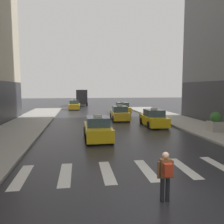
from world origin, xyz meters
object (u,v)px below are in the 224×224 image
object	(u,v)px
taxi_lead	(98,129)
taxi_fourth	(122,108)
box_truck	(82,97)
planter_mid_block	(216,122)
taxi_second	(154,119)
pedestrian_with_backpack	(166,173)
taxi_third	(120,114)
taxi_fifth	(75,105)

from	to	relation	value
taxi_lead	taxi_fourth	size ratio (longest dim) A/B	1.00
box_truck	taxi_lead	bearing A→B (deg)	-89.00
box_truck	planter_mid_block	bearing A→B (deg)	-71.80
taxi_lead	taxi_fourth	world-z (taller)	same
taxi_lead	planter_mid_block	xyz separation A→B (m)	(9.83, 0.77, 0.15)
taxi_lead	box_truck	bearing A→B (deg)	91.00
taxi_second	pedestrian_with_backpack	xyz separation A→B (m)	(-4.50, -14.48, 0.25)
taxi_fourth	box_truck	bearing A→B (deg)	109.21
taxi_lead	pedestrian_with_backpack	distance (m)	9.76
taxi_second	planter_mid_block	distance (m)	5.66
taxi_lead	planter_mid_block	world-z (taller)	taxi_lead
taxi_lead	taxi_third	size ratio (longest dim) A/B	0.99
taxi_third	box_truck	bearing A→B (deg)	99.83
taxi_fifth	taxi_third	bearing A→B (deg)	-69.18
taxi_lead	box_truck	distance (m)	32.40
taxi_second	taxi_fourth	size ratio (longest dim) A/B	1.01
taxi_third	taxi_fifth	xyz separation A→B (m)	(-5.40, 14.20, 0.00)
taxi_fourth	pedestrian_with_backpack	bearing A→B (deg)	-97.89
planter_mid_block	pedestrian_with_backpack	bearing A→B (deg)	-129.00
taxi_third	taxi_lead	bearing A→B (deg)	-109.35
taxi_lead	box_truck	xyz separation A→B (m)	(-0.56, 32.37, 1.13)
taxi_third	taxi_fourth	xyz separation A→B (m)	(1.62, 6.78, 0.00)
taxi_second	pedestrian_with_backpack	distance (m)	15.17
taxi_fifth	taxi_fourth	bearing A→B (deg)	-46.57
taxi_lead	taxi_fourth	distance (m)	17.15
taxi_second	planter_mid_block	xyz separation A→B (m)	(3.94, -4.06, 0.15)
pedestrian_with_backpack	planter_mid_block	distance (m)	13.42
taxi_lead	taxi_second	xyz separation A→B (m)	(5.89, 4.82, 0.00)
taxi_fourth	planter_mid_block	distance (m)	16.37
taxi_third	taxi_fourth	size ratio (longest dim) A/B	1.01
box_truck	taxi_fifth	bearing A→B (deg)	-99.67
taxi_lead	taxi_third	distance (m)	10.20
taxi_third	planter_mid_block	distance (m)	10.95
pedestrian_with_backpack	taxi_fourth	bearing A→B (deg)	82.11
taxi_third	box_truck	xyz separation A→B (m)	(-3.94, 22.75, 1.13)
taxi_third	box_truck	distance (m)	23.11
taxi_fifth	pedestrian_with_backpack	world-z (taller)	taxi_fifth
taxi_third	taxi_fourth	distance (m)	6.97
taxi_fourth	taxi_fifth	size ratio (longest dim) A/B	0.99
taxi_lead	box_truck	size ratio (longest dim) A/B	0.60
box_truck	taxi_fourth	bearing A→B (deg)	-70.79
taxi_second	taxi_fifth	size ratio (longest dim) A/B	1.00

